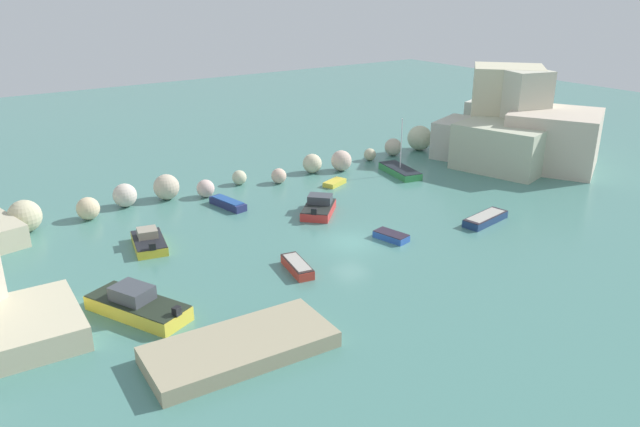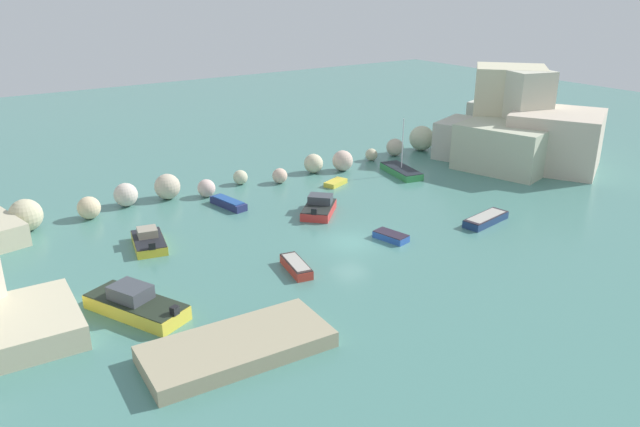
% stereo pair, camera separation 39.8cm
% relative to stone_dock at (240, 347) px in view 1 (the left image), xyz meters
% --- Properties ---
extents(cove_water, '(160.00, 160.00, 0.00)m').
position_rel_stone_dock_xyz_m(cove_water, '(13.56, 8.24, -0.44)').
color(cove_water, '#498177').
rests_on(cove_water, ground).
extents(cliff_headland_right, '(18.92, 20.53, 9.51)m').
position_rel_stone_dock_xyz_m(cliff_headland_right, '(42.22, 16.99, 2.79)').
color(cliff_headland_right, beige).
rests_on(cliff_headland_right, ground).
extents(rock_breakwater, '(44.26, 4.12, 2.77)m').
position_rel_stone_dock_xyz_m(rock_breakwater, '(15.55, 24.41, 0.66)').
color(rock_breakwater, beige).
rests_on(rock_breakwater, ground).
extents(stone_dock, '(9.91, 4.84, 0.88)m').
position_rel_stone_dock_xyz_m(stone_dock, '(0.00, 0.00, 0.00)').
color(stone_dock, tan).
rests_on(stone_dock, ground).
extents(moored_boat_0, '(2.63, 1.92, 0.44)m').
position_rel_stone_dock_xyz_m(moored_boat_0, '(20.50, 19.83, -0.22)').
color(moored_boat_0, yellow).
rests_on(moored_boat_0, cove_water).
extents(moored_boat_1, '(2.98, 5.64, 5.62)m').
position_rel_stone_dock_xyz_m(moored_boat_1, '(27.86, 18.87, -0.07)').
color(moored_boat_1, '#348C49').
rests_on(moored_boat_1, cove_water).
extents(moored_boat_2, '(4.81, 6.76, 1.71)m').
position_rel_stone_dock_xyz_m(moored_boat_2, '(-2.97, 7.02, 0.18)').
color(moored_boat_2, yellow).
rests_on(moored_boat_2, cove_water).
extents(moored_boat_3, '(4.62, 2.14, 0.64)m').
position_rel_stone_dock_xyz_m(moored_boat_3, '(24.76, 5.24, -0.10)').
color(moored_boat_3, navy).
rests_on(moored_boat_3, cove_water).
extents(moored_boat_4, '(4.49, 4.47, 1.42)m').
position_rel_stone_dock_xyz_m(moored_boat_4, '(15.00, 14.51, 0.09)').
color(moored_boat_4, red).
rests_on(moored_boat_4, cove_water).
extents(moored_boat_5, '(1.74, 2.79, 0.54)m').
position_rel_stone_dock_xyz_m(moored_boat_5, '(16.32, 6.94, -0.17)').
color(moored_boat_5, '#2954B0').
rests_on(moored_boat_5, cove_water).
extents(moored_boat_6, '(2.95, 4.47, 1.27)m').
position_rel_stone_dock_xyz_m(moored_boat_6, '(0.98, 15.89, 0.01)').
color(moored_boat_6, gold).
rests_on(moored_boat_6, cove_water).
extents(moored_boat_7, '(1.73, 3.54, 0.67)m').
position_rel_stone_dock_xyz_m(moored_boat_7, '(7.69, 6.49, -0.09)').
color(moored_boat_7, red).
rests_on(moored_boat_7, cove_water).
extents(moored_boat_8, '(1.79, 3.99, 0.69)m').
position_rel_stone_dock_xyz_m(moored_boat_8, '(9.49, 20.18, -0.11)').
color(moored_boat_8, navy).
rests_on(moored_boat_8, cove_water).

